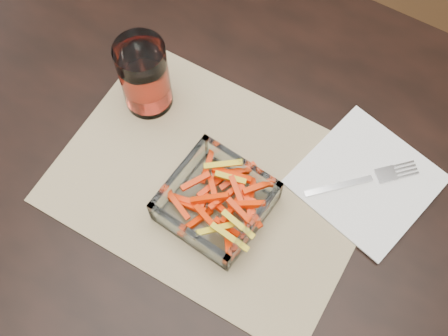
{
  "coord_description": "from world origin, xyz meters",
  "views": [
    {
      "loc": [
        0.21,
        -0.26,
        1.52
      ],
      "look_at": [
        0.04,
        0.03,
        0.78
      ],
      "focal_mm": 45.0,
      "sensor_mm": 36.0,
      "label": 1
    }
  ],
  "objects_px": {
    "glass_bowl": "(216,203)",
    "tumbler": "(145,78)",
    "dining_table": "(194,200)",
    "fork": "(365,179)"
  },
  "relations": [
    {
      "from": "glass_bowl",
      "to": "tumbler",
      "type": "relative_size",
      "value": 1.11
    },
    {
      "from": "dining_table",
      "to": "fork",
      "type": "distance_m",
      "value": 0.28
    },
    {
      "from": "tumbler",
      "to": "fork",
      "type": "relative_size",
      "value": 0.98
    },
    {
      "from": "glass_bowl",
      "to": "fork",
      "type": "distance_m",
      "value": 0.23
    },
    {
      "from": "glass_bowl",
      "to": "tumbler",
      "type": "distance_m",
      "value": 0.22
    },
    {
      "from": "dining_table",
      "to": "glass_bowl",
      "type": "height_order",
      "value": "glass_bowl"
    },
    {
      "from": "dining_table",
      "to": "tumbler",
      "type": "bearing_deg",
      "value": 147.24
    },
    {
      "from": "dining_table",
      "to": "glass_bowl",
      "type": "distance_m",
      "value": 0.13
    },
    {
      "from": "glass_bowl",
      "to": "tumbler",
      "type": "bearing_deg",
      "value": 150.54
    },
    {
      "from": "glass_bowl",
      "to": "tumbler",
      "type": "xyz_separation_m",
      "value": [
        -0.19,
        0.1,
        0.04
      ]
    }
  ]
}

